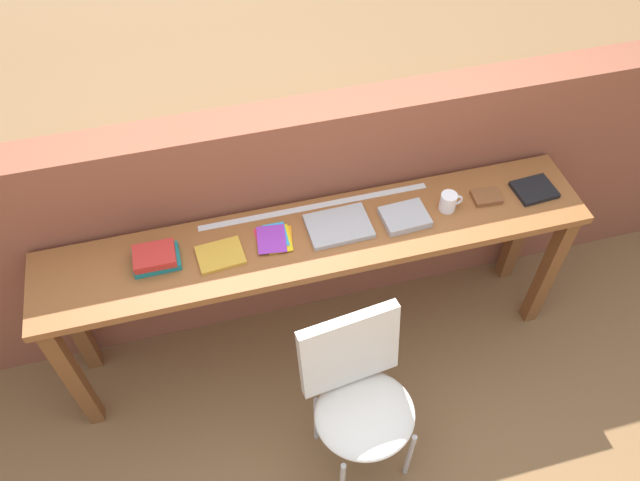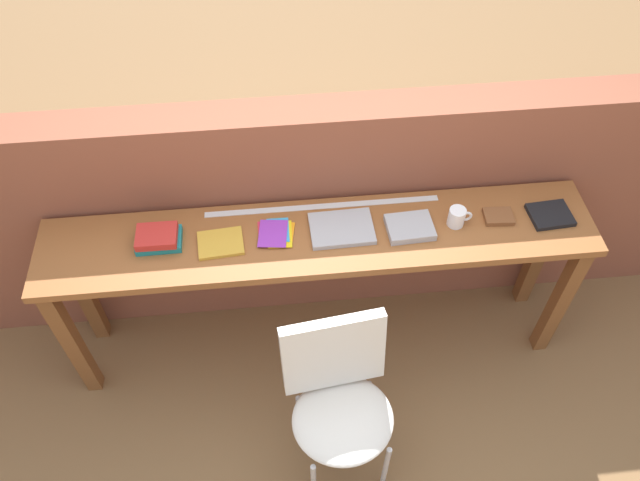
# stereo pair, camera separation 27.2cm
# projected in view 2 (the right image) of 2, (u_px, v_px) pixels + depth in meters

# --- Properties ---
(ground_plane) EXTENTS (40.00, 40.00, 0.00)m
(ground_plane) POSITION_uv_depth(u_px,v_px,m) (325.00, 387.00, 3.26)
(ground_plane) COLOR brown
(brick_wall_back) EXTENTS (6.00, 0.20, 1.32)m
(brick_wall_back) POSITION_uv_depth(u_px,v_px,m) (312.00, 213.00, 3.16)
(brick_wall_back) COLOR brown
(brick_wall_back) RESTS_ON ground
(sideboard) EXTENTS (2.50, 0.44, 0.88)m
(sideboard) POSITION_uv_depth(u_px,v_px,m) (319.00, 254.00, 2.88)
(sideboard) COLOR brown
(sideboard) RESTS_ON ground
(chair_white_moulded) EXTENTS (0.49, 0.50, 0.89)m
(chair_white_moulded) POSITION_uv_depth(u_px,v_px,m) (339.00, 397.00, 2.66)
(chair_white_moulded) COLOR silver
(chair_white_moulded) RESTS_ON ground
(book_stack_leftmost) EXTENTS (0.20, 0.15, 0.07)m
(book_stack_leftmost) POSITION_uv_depth(u_px,v_px,m) (158.00, 238.00, 2.72)
(book_stack_leftmost) COLOR #19757A
(book_stack_leftmost) RESTS_ON sideboard
(magazine_cycling) EXTENTS (0.21, 0.17, 0.02)m
(magazine_cycling) POSITION_uv_depth(u_px,v_px,m) (221.00, 243.00, 2.73)
(magazine_cycling) COLOR gold
(magazine_cycling) RESTS_ON sideboard
(pamphlet_pile_colourful) EXTENTS (0.18, 0.18, 0.01)m
(pamphlet_pile_colourful) POSITION_uv_depth(u_px,v_px,m) (276.00, 233.00, 2.77)
(pamphlet_pile_colourful) COLOR #E5334C
(pamphlet_pile_colourful) RESTS_ON sideboard
(book_open_centre) EXTENTS (0.29, 0.21, 0.02)m
(book_open_centre) POSITION_uv_depth(u_px,v_px,m) (342.00, 229.00, 2.78)
(book_open_centre) COLOR #9E9EA3
(book_open_centre) RESTS_ON sideboard
(book_grey_hardcover) EXTENTS (0.21, 0.17, 0.03)m
(book_grey_hardcover) POSITION_uv_depth(u_px,v_px,m) (410.00, 227.00, 2.78)
(book_grey_hardcover) COLOR #9E9EA3
(book_grey_hardcover) RESTS_ON sideboard
(mug) EXTENTS (0.11, 0.08, 0.09)m
(mug) POSITION_uv_depth(u_px,v_px,m) (457.00, 217.00, 2.78)
(mug) COLOR white
(mug) RESTS_ON sideboard
(leather_journal_brown) EXTENTS (0.14, 0.11, 0.02)m
(leather_journal_brown) POSITION_uv_depth(u_px,v_px,m) (498.00, 216.00, 2.83)
(leather_journal_brown) COLOR brown
(leather_journal_brown) RESTS_ON sideboard
(book_repair_rightmost) EXTENTS (0.20, 0.17, 0.02)m
(book_repair_rightmost) POSITION_uv_depth(u_px,v_px,m) (550.00, 215.00, 2.84)
(book_repair_rightmost) COLOR black
(book_repair_rightmost) RESTS_ON sideboard
(ruler_metal_back_edge) EXTENTS (1.09, 0.03, 0.00)m
(ruler_metal_back_edge) POSITION_uv_depth(u_px,v_px,m) (322.00, 206.00, 2.88)
(ruler_metal_back_edge) COLOR silver
(ruler_metal_back_edge) RESTS_ON sideboard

